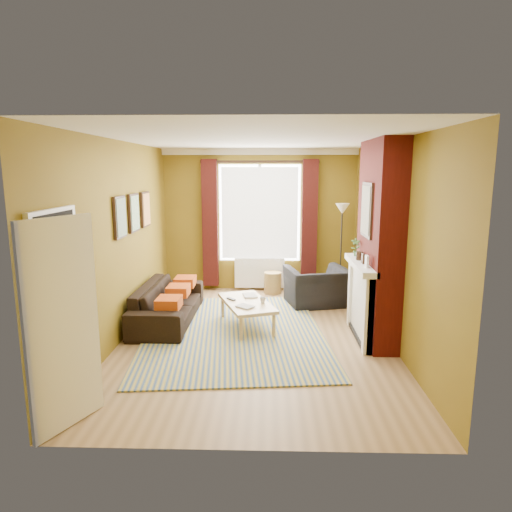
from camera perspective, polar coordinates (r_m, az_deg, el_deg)
name	(u,v)px	position (r m, az deg, el deg)	size (l,w,h in m)	color
ground	(255,337)	(6.75, -0.06, -10.03)	(5.50, 5.50, 0.00)	olive
room_walls	(299,240)	(6.69, 5.38, 1.96)	(3.82, 5.54, 2.83)	brown
striped_rug	(234,332)	(6.93, -2.80, -9.42)	(2.94, 3.85, 0.02)	#304F84
sofa	(168,303)	(7.46, -10.93, -5.75)	(2.09, 0.82, 0.61)	black
armchair	(317,287)	(8.25, 7.60, -3.81)	(1.04, 0.91, 0.68)	black
coffee_table	(247,304)	(7.03, -1.18, -6.04)	(0.99, 1.37, 0.41)	tan
wicker_stool	(273,283)	(8.98, 2.10, -3.36)	(0.36, 0.36, 0.42)	olive
floor_lamp	(342,224)	(8.69, 10.69, 4.00)	(0.29, 0.29, 1.78)	black
book_a	(241,308)	(6.66, -1.92, -6.50)	(0.19, 0.25, 0.02)	#999999
book_b	(244,296)	(7.28, -1.57, -4.99)	(0.21, 0.28, 0.02)	#999999
mug	(263,300)	(6.92, 0.84, -5.54)	(0.10, 0.10, 0.09)	#999999
tv_remote	(231,299)	(7.11, -3.14, -5.38)	(0.15, 0.17, 0.02)	#28282B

